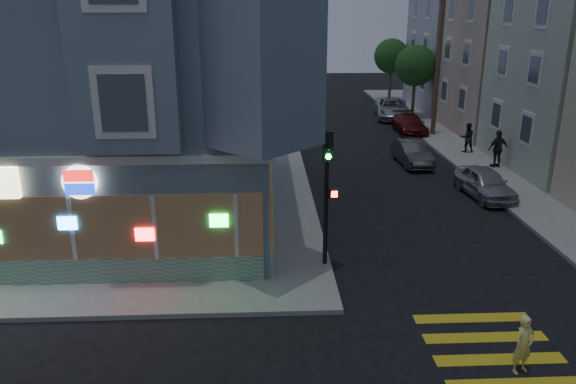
{
  "coord_description": "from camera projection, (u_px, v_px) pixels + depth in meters",
  "views": [
    {
      "loc": [
        0.8,
        -11.62,
        8.18
      ],
      "look_at": [
        1.64,
        6.05,
        2.27
      ],
      "focal_mm": 35.0,
      "sensor_mm": 36.0,
      "label": 1
    }
  ],
  "objects": [
    {
      "name": "row_house_d",
      "position": [
        494.0,
        41.0,
        44.94
      ],
      "size": [
        12.0,
        8.6,
        10.5
      ],
      "primitive_type": "cube",
      "color": "#A29CAC",
      "rests_on": "sidewalk_ne"
    },
    {
      "name": "corner_building",
      "position": [
        86.0,
        69.0,
        21.86
      ],
      "size": [
        14.6,
        14.6,
        11.4
      ],
      "color": "slate",
      "rests_on": "sidewalk_nw"
    },
    {
      "name": "sidewalk_nw",
      "position": [
        31.0,
        143.0,
        34.72
      ],
      "size": [
        33.0,
        42.0,
        0.15
      ],
      "primitive_type": "cube",
      "color": "gray",
      "rests_on": "ground"
    },
    {
      "name": "fire_hydrant",
      "position": [
        482.0,
        172.0,
        26.77
      ],
      "size": [
        0.48,
        0.28,
        0.84
      ],
      "color": "white",
      "rests_on": "sidewalk_ne"
    },
    {
      "name": "parked_car_b",
      "position": [
        412.0,
        153.0,
        30.12
      ],
      "size": [
        1.53,
        3.93,
        1.28
      ],
      "primitive_type": "imported",
      "rotation": [
        0.0,
        0.0,
        0.05
      ],
      "color": "#3C3F42",
      "rests_on": "ground"
    },
    {
      "name": "parked_car_a",
      "position": [
        485.0,
        183.0,
        24.95
      ],
      "size": [
        1.91,
        4.02,
        1.33
      ],
      "primitive_type": "imported",
      "rotation": [
        0.0,
        0.0,
        0.09
      ],
      "color": "#9B9FA3",
      "rests_on": "ground"
    },
    {
      "name": "row_house_c",
      "position": [
        547.0,
        62.0,
        36.65
      ],
      "size": [
        12.0,
        8.6,
        9.0
      ],
      "primitive_type": "cube",
      "color": "tan",
      "rests_on": "sidewalk_ne"
    },
    {
      "name": "running_child",
      "position": [
        524.0,
        344.0,
        12.96
      ],
      "size": [
        0.62,
        0.52,
        1.46
      ],
      "primitive_type": "imported",
      "rotation": [
        0.0,
        0.0,
        0.38
      ],
      "color": "#F7E67E",
      "rests_on": "ground"
    },
    {
      "name": "pedestrian_b",
      "position": [
        498.0,
        149.0,
        29.0
      ],
      "size": [
        1.22,
        0.76,
        1.94
      ],
      "primitive_type": "imported",
      "rotation": [
        0.0,
        0.0,
        3.41
      ],
      "color": "black",
      "rests_on": "sidewalk_ne"
    },
    {
      "name": "utility_pole",
      "position": [
        438.0,
        61.0,
        35.32
      ],
      "size": [
        2.2,
        0.3,
        9.0
      ],
      "color": "#4C3826",
      "rests_on": "sidewalk_ne"
    },
    {
      "name": "street_tree_near",
      "position": [
        416.0,
        66.0,
        41.29
      ],
      "size": [
        3.0,
        3.0,
        5.3
      ],
      "color": "#4C3826",
      "rests_on": "sidewalk_ne"
    },
    {
      "name": "ground",
      "position": [
        232.0,
        361.0,
        13.56
      ],
      "size": [
        120.0,
        120.0,
        0.0
      ],
      "primitive_type": "plane",
      "color": "black",
      "rests_on": "ground"
    },
    {
      "name": "parked_car_c",
      "position": [
        410.0,
        124.0,
        37.47
      ],
      "size": [
        1.73,
        4.26,
        1.24
      ],
      "primitive_type": "imported",
      "rotation": [
        0.0,
        0.0,
        -0.0
      ],
      "color": "#581415",
      "rests_on": "ground"
    },
    {
      "name": "parked_car_d",
      "position": [
        392.0,
        109.0,
        42.36
      ],
      "size": [
        3.12,
        5.55,
        1.46
      ],
      "primitive_type": "imported",
      "rotation": [
        0.0,
        0.0,
        -0.14
      ],
      "color": "#A5AAB0",
      "rests_on": "ground"
    },
    {
      "name": "traffic_signal",
      "position": [
        328.0,
        175.0,
        17.31
      ],
      "size": [
        0.52,
        0.5,
        4.48
      ],
      "rotation": [
        0.0,
        0.0,
        0.04
      ],
      "color": "black",
      "rests_on": "sidewalk_nw"
    },
    {
      "name": "street_tree_far",
      "position": [
        391.0,
        56.0,
        48.87
      ],
      "size": [
        3.0,
        3.0,
        5.3
      ],
      "color": "#4C3826",
      "rests_on": "sidewalk_ne"
    },
    {
      "name": "pedestrian_a",
      "position": [
        467.0,
        138.0,
        32.02
      ],
      "size": [
        0.86,
        0.69,
        1.68
      ],
      "primitive_type": "imported",
      "rotation": [
        0.0,
        0.0,
        3.07
      ],
      "color": "black",
      "rests_on": "sidewalk_ne"
    }
  ]
}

